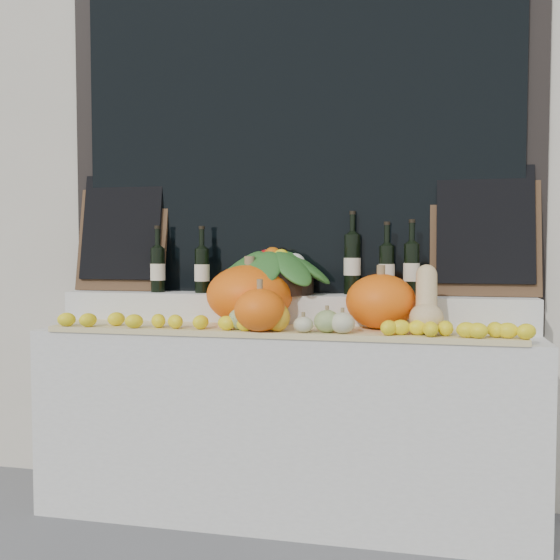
% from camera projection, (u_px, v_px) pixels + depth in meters
% --- Properties ---
extents(storefront_facade, '(7.00, 0.94, 4.50)m').
position_uv_depth(storefront_facade, '(309.00, 76.00, 3.56)').
color(storefront_facade, beige).
rests_on(storefront_facade, ground).
extents(display_sill, '(2.30, 0.55, 0.88)m').
position_uv_depth(display_sill, '(283.00, 422.00, 2.95)').
color(display_sill, silver).
rests_on(display_sill, ground).
extents(rear_tier, '(2.30, 0.25, 0.16)m').
position_uv_depth(rear_tier, '(290.00, 310.00, 3.07)').
color(rear_tier, silver).
rests_on(rear_tier, display_sill).
extents(straw_bedding, '(2.10, 0.32, 0.02)m').
position_uv_depth(straw_bedding, '(278.00, 331.00, 2.81)').
color(straw_bedding, tan).
rests_on(straw_bedding, display_sill).
extents(pumpkin_left, '(0.53, 0.53, 0.28)m').
position_uv_depth(pumpkin_left, '(250.00, 295.00, 2.94)').
color(pumpkin_left, '#FF670D').
rests_on(pumpkin_left, straw_bedding).
extents(pumpkin_right, '(0.39, 0.39, 0.25)m').
position_uv_depth(pumpkin_right, '(381.00, 301.00, 2.78)').
color(pumpkin_right, '#FF670D').
rests_on(pumpkin_right, straw_bedding).
extents(pumpkin_center, '(0.22, 0.22, 0.19)m').
position_uv_depth(pumpkin_center, '(260.00, 310.00, 2.69)').
color(pumpkin_center, '#FF670D').
rests_on(pumpkin_center, straw_bedding).
extents(butternut_squash, '(0.14, 0.21, 0.29)m').
position_uv_depth(butternut_squash, '(426.00, 304.00, 2.65)').
color(butternut_squash, '#D8B57F').
rests_on(butternut_squash, straw_bedding).
extents(decorative_gourds, '(0.56, 0.13, 0.15)m').
position_uv_depth(decorative_gourds, '(295.00, 320.00, 2.68)').
color(decorative_gourds, '#366B20').
rests_on(decorative_gourds, straw_bedding).
extents(lemon_heap, '(2.20, 0.16, 0.06)m').
position_uv_depth(lemon_heap, '(272.00, 324.00, 2.70)').
color(lemon_heap, yellow).
rests_on(lemon_heap, straw_bedding).
extents(produce_bowl, '(0.62, 0.62, 0.24)m').
position_uv_depth(produce_bowl, '(273.00, 271.00, 3.06)').
color(produce_bowl, black).
rests_on(produce_bowl, rear_tier).
extents(wine_bottle_far_left, '(0.08, 0.08, 0.34)m').
position_uv_depth(wine_bottle_far_left, '(158.00, 269.00, 3.19)').
color(wine_bottle_far_left, black).
rests_on(wine_bottle_far_left, rear_tier).
extents(wine_bottle_near_left, '(0.08, 0.08, 0.34)m').
position_uv_depth(wine_bottle_near_left, '(202.00, 270.00, 3.14)').
color(wine_bottle_near_left, black).
rests_on(wine_bottle_near_left, rear_tier).
extents(wine_bottle_tall, '(0.08, 0.08, 0.40)m').
position_uv_depth(wine_bottle_tall, '(352.00, 264.00, 3.04)').
color(wine_bottle_tall, black).
rests_on(wine_bottle_tall, rear_tier).
extents(wine_bottle_near_right, '(0.08, 0.08, 0.35)m').
position_uv_depth(wine_bottle_near_right, '(387.00, 270.00, 2.95)').
color(wine_bottle_near_right, black).
rests_on(wine_bottle_near_right, rear_tier).
extents(wine_bottle_far_right, '(0.08, 0.08, 0.36)m').
position_uv_depth(wine_bottle_far_right, '(411.00, 269.00, 2.92)').
color(wine_bottle_far_right, black).
rests_on(wine_bottle_far_right, rear_tier).
extents(chalkboard_left, '(0.50, 0.14, 0.61)m').
position_uv_depth(chalkboard_left, '(122.00, 230.00, 3.31)').
color(chalkboard_left, '#4C331E').
rests_on(chalkboard_left, rear_tier).
extents(chalkboard_right, '(0.50, 0.14, 0.61)m').
position_uv_depth(chalkboard_right, '(485.00, 228.00, 2.92)').
color(chalkboard_right, '#4C331E').
rests_on(chalkboard_right, rear_tier).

